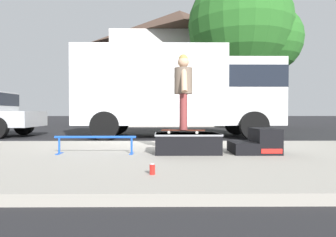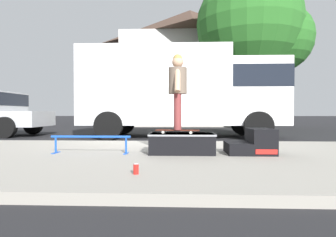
{
  "view_description": "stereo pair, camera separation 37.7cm",
  "coord_description": "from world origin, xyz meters",
  "px_view_note": "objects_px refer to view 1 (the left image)",
  "views": [
    {
      "loc": [
        0.34,
        -8.14,
        0.86
      ],
      "look_at": [
        0.41,
        -0.88,
        0.71
      ],
      "focal_mm": 31.33,
      "sensor_mm": 36.0,
      "label": 1
    },
    {
      "loc": [
        0.72,
        -8.14,
        0.86
      ],
      "look_at": [
        0.41,
        -0.88,
        0.71
      ],
      "focal_mm": 31.33,
      "sensor_mm": 36.0,
      "label": 2
    }
  ],
  "objects_px": {
    "skater_kid": "(183,85)",
    "street_tree_main": "(246,29)",
    "grind_rail": "(95,140)",
    "kicker_ramp": "(258,143)",
    "soda_can": "(152,169)",
    "box_truck": "(179,89)",
    "skate_box": "(187,142)",
    "skateboard": "(183,130)"
  },
  "relations": [
    {
      "from": "skater_kid",
      "to": "box_truck",
      "type": "bearing_deg",
      "value": 88.38
    },
    {
      "from": "grind_rail",
      "to": "box_truck",
      "type": "distance_m",
      "value": 5.54
    },
    {
      "from": "kicker_ramp",
      "to": "skater_kid",
      "type": "bearing_deg",
      "value": -177.68
    },
    {
      "from": "kicker_ramp",
      "to": "skater_kid",
      "type": "distance_m",
      "value": 1.72
    },
    {
      "from": "skater_kid",
      "to": "street_tree_main",
      "type": "bearing_deg",
      "value": 69.0
    },
    {
      "from": "street_tree_main",
      "to": "skate_box",
      "type": "bearing_deg",
      "value": -110.72
    },
    {
      "from": "skate_box",
      "to": "kicker_ramp",
      "type": "xyz_separation_m",
      "value": [
        1.29,
        -0.0,
        -0.01
      ]
    },
    {
      "from": "kicker_ramp",
      "to": "box_truck",
      "type": "bearing_deg",
      "value": 103.72
    },
    {
      "from": "skateboard",
      "to": "box_truck",
      "type": "bearing_deg",
      "value": 88.38
    },
    {
      "from": "skate_box",
      "to": "street_tree_main",
      "type": "distance_m",
      "value": 12.06
    },
    {
      "from": "grind_rail",
      "to": "soda_can",
      "type": "xyz_separation_m",
      "value": [
        1.1,
        -1.77,
        -0.18
      ]
    },
    {
      "from": "grind_rail",
      "to": "kicker_ramp",
      "type": "bearing_deg",
      "value": 1.74
    },
    {
      "from": "box_truck",
      "to": "skate_box",
      "type": "bearing_deg",
      "value": -90.74
    },
    {
      "from": "soda_can",
      "to": "skate_box",
      "type": "bearing_deg",
      "value": 73.22
    },
    {
      "from": "skater_kid",
      "to": "skate_box",
      "type": "bearing_deg",
      "value": 35.35
    },
    {
      "from": "grind_rail",
      "to": "skater_kid",
      "type": "distance_m",
      "value": 1.86
    },
    {
      "from": "skater_kid",
      "to": "box_truck",
      "type": "relative_size",
      "value": 0.2
    },
    {
      "from": "skateboard",
      "to": "box_truck",
      "type": "xyz_separation_m",
      "value": [
        0.14,
        5.06,
        1.16
      ]
    },
    {
      "from": "kicker_ramp",
      "to": "skater_kid",
      "type": "relative_size",
      "value": 0.6
    },
    {
      "from": "skate_box",
      "to": "grind_rail",
      "type": "height_order",
      "value": "skate_box"
    },
    {
      "from": "skateboard",
      "to": "soda_can",
      "type": "height_order",
      "value": "skateboard"
    },
    {
      "from": "grind_rail",
      "to": "box_truck",
      "type": "relative_size",
      "value": 0.21
    },
    {
      "from": "skate_box",
      "to": "skater_kid",
      "type": "distance_m",
      "value": 1.04
    },
    {
      "from": "soda_can",
      "to": "grind_rail",
      "type": "bearing_deg",
      "value": 121.85
    },
    {
      "from": "skate_box",
      "to": "skater_kid",
      "type": "bearing_deg",
      "value": -144.65
    },
    {
      "from": "skateboard",
      "to": "soda_can",
      "type": "xyz_separation_m",
      "value": [
        -0.48,
        -1.8,
        -0.36
      ]
    },
    {
      "from": "skateboard",
      "to": "skater_kid",
      "type": "relative_size",
      "value": 0.59
    },
    {
      "from": "skater_kid",
      "to": "street_tree_main",
      "type": "distance_m",
      "value": 11.74
    },
    {
      "from": "skate_box",
      "to": "kicker_ramp",
      "type": "bearing_deg",
      "value": -0.02
    },
    {
      "from": "kicker_ramp",
      "to": "skateboard",
      "type": "bearing_deg",
      "value": -177.68
    },
    {
      "from": "grind_rail",
      "to": "skateboard",
      "type": "height_order",
      "value": "skateboard"
    },
    {
      "from": "skateboard",
      "to": "kicker_ramp",
      "type": "bearing_deg",
      "value": 2.32
    },
    {
      "from": "skate_box",
      "to": "grind_rail",
      "type": "bearing_deg",
      "value": -176.9
    },
    {
      "from": "kicker_ramp",
      "to": "soda_can",
      "type": "bearing_deg",
      "value": -134.87
    },
    {
      "from": "skate_box",
      "to": "box_truck",
      "type": "relative_size",
      "value": 0.17
    },
    {
      "from": "skateboard",
      "to": "street_tree_main",
      "type": "height_order",
      "value": "street_tree_main"
    },
    {
      "from": "skate_box",
      "to": "kicker_ramp",
      "type": "relative_size",
      "value": 1.43
    },
    {
      "from": "skateboard",
      "to": "street_tree_main",
      "type": "bearing_deg",
      "value": 69.0
    },
    {
      "from": "skater_kid",
      "to": "street_tree_main",
      "type": "xyz_separation_m",
      "value": [
        3.96,
        10.33,
        3.94
      ]
    },
    {
      "from": "skate_box",
      "to": "soda_can",
      "type": "distance_m",
      "value": 1.94
    },
    {
      "from": "grind_rail",
      "to": "box_truck",
      "type": "xyz_separation_m",
      "value": [
        1.72,
        5.1,
        1.34
      ]
    },
    {
      "from": "soda_can",
      "to": "box_truck",
      "type": "height_order",
      "value": "box_truck"
    }
  ]
}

